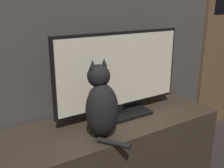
{
  "coord_description": "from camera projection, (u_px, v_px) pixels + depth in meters",
  "views": [
    {
      "loc": [
        -0.75,
        -0.36,
        1.21
      ],
      "look_at": [
        0.04,
        0.89,
        0.75
      ],
      "focal_mm": 42.0,
      "sensor_mm": 36.0,
      "label": 1
    }
  ],
  "objects": [
    {
      "name": "tv",
      "position": [
        120.0,
        75.0,
        1.69
      ],
      "size": [
        0.92,
        0.23,
        0.56
      ],
      "color": "black",
      "rests_on": "tv_stand"
    },
    {
      "name": "tv_stand",
      "position": [
        104.0,
        157.0,
        1.71
      ],
      "size": [
        1.56,
        0.51,
        0.48
      ],
      "color": "#33281E",
      "rests_on": "ground_plane"
    },
    {
      "name": "cat",
      "position": [
        101.0,
        105.0,
        1.44
      ],
      "size": [
        0.19,
        0.3,
        0.44
      ],
      "rotation": [
        0.0,
        0.0,
        -0.01
      ],
      "color": "black",
      "rests_on": "tv_stand"
    }
  ]
}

